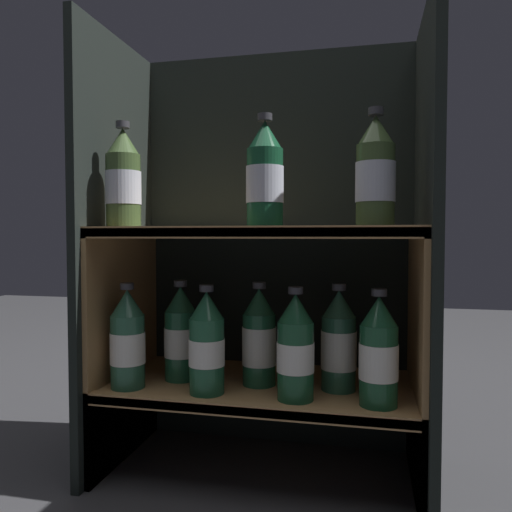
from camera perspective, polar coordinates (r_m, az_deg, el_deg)
The scene contains 16 objects.
ground_plane at distance 1.11m, azimuth -1.56°, elevation -27.16°, with size 6.00×6.00×0.00m, color #2D2D30.
fridge_back_wall at distance 1.32m, azimuth 2.27°, elevation 0.75°, with size 0.74×0.02×1.02m, color black.
fridge_side_left at distance 1.26m, azimuth -15.55°, elevation 0.59°, with size 0.02×0.39×1.02m, color black.
fridge_side_right at distance 1.12m, azimuth 18.85°, elevation 0.34°, with size 0.02×0.39×1.02m, color black.
shelf_lower at distance 1.18m, azimuth 0.46°, elevation -15.96°, with size 0.70×0.35×0.21m.
shelf_upper at distance 1.14m, azimuth 0.50°, elevation -4.23°, with size 0.70×0.35×0.57m.
bottle_upper_front_0 at distance 1.14m, azimuth -14.93°, elevation 8.25°, with size 0.08×0.08×0.23m.
bottle_upper_front_1 at distance 1.03m, azimuth 1.02°, elevation 8.94°, with size 0.08×0.08×0.23m.
bottle_upper_front_2 at distance 1.01m, azimuth 13.49°, elevation 9.01°, with size 0.08×0.08×0.23m.
bottle_lower_front_0 at distance 1.15m, azimuth -14.46°, elevation -9.40°, with size 0.08×0.08×0.23m.
bottle_lower_front_1 at distance 1.08m, azimuth -5.65°, elevation -10.07°, with size 0.08×0.08×0.23m.
bottle_lower_front_2 at distance 1.04m, azimuth 4.54°, elevation -10.59°, with size 0.08×0.08×0.23m.
bottle_lower_front_3 at distance 1.03m, azimuth 13.84°, elevation -10.81°, with size 0.08×0.08×0.23m.
bottle_lower_back_0 at distance 1.19m, azimuth -8.60°, elevation -8.96°, with size 0.08×0.08×0.23m.
bottle_lower_back_1 at distance 1.14m, azimuth 0.33°, elevation -9.52°, with size 0.08×0.08×0.23m.
bottle_lower_back_2 at distance 1.12m, azimuth 9.43°, elevation -9.80°, with size 0.08×0.08×0.23m.
Camera 1 is at (0.24, -0.93, 0.55)m, focal length 35.00 mm.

